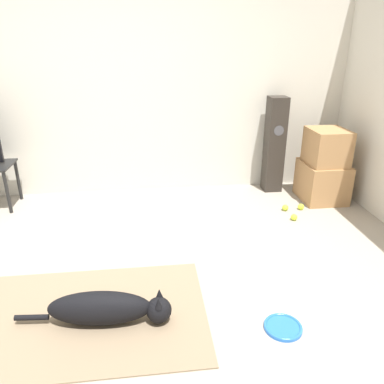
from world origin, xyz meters
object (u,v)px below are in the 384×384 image
at_px(cardboard_box_lower, 322,181).
at_px(tennis_ball_by_boxes, 294,217).
at_px(tennis_ball_near_speaker, 301,207).
at_px(cardboard_box_upper, 327,147).
at_px(floor_speaker, 274,145).
at_px(tennis_ball_loose_on_carpet, 285,208).
at_px(frisbee, 283,327).
at_px(dog, 108,308).

relative_size(cardboard_box_lower, tennis_ball_by_boxes, 7.81).
height_order(tennis_ball_by_boxes, tennis_ball_near_speaker, same).
distance_m(cardboard_box_upper, floor_speaker, 0.59).
bearing_deg(tennis_ball_near_speaker, tennis_ball_loose_on_carpet, -178.98).
height_order(floor_speaker, tennis_ball_by_boxes, floor_speaker).
height_order(floor_speaker, tennis_ball_loose_on_carpet, floor_speaker).
distance_m(frisbee, cardboard_box_lower, 2.27).
relative_size(cardboard_box_lower, tennis_ball_loose_on_carpet, 7.81).
height_order(dog, tennis_ball_loose_on_carpet, dog).
bearing_deg(floor_speaker, dog, -129.74).
height_order(tennis_ball_near_speaker, tennis_ball_loose_on_carpet, same).
distance_m(dog, frisbee, 1.12).
xyz_separation_m(dog, floor_speaker, (1.77, 2.13, 0.44)).
relative_size(tennis_ball_by_boxes, tennis_ball_near_speaker, 1.00).
xyz_separation_m(cardboard_box_lower, tennis_ball_loose_on_carpet, (-0.51, -0.26, -0.18)).
xyz_separation_m(frisbee, tennis_ball_loose_on_carpet, (0.63, 1.70, 0.02)).
distance_m(frisbee, tennis_ball_by_boxes, 1.60).
height_order(dog, frisbee, dog).
distance_m(tennis_ball_by_boxes, tennis_ball_loose_on_carpet, 0.23).
bearing_deg(cardboard_box_upper, frisbee, -120.19).
bearing_deg(floor_speaker, tennis_ball_near_speaker, -77.68).
distance_m(dog, cardboard_box_lower, 2.85).
height_order(tennis_ball_by_boxes, tennis_ball_loose_on_carpet, same).
xyz_separation_m(dog, tennis_ball_by_boxes, (1.74, 1.28, -0.09)).
height_order(cardboard_box_lower, cardboard_box_upper, cardboard_box_upper).
xyz_separation_m(floor_speaker, tennis_ball_loose_on_carpet, (-0.04, -0.62, -0.52)).
distance_m(cardboard_box_upper, tennis_ball_by_boxes, 0.90).
xyz_separation_m(cardboard_box_upper, tennis_ball_by_boxes, (-0.49, -0.48, -0.59)).
bearing_deg(cardboard_box_upper, dog, -141.71).
bearing_deg(tennis_ball_near_speaker, cardboard_box_upper, 36.79).
bearing_deg(tennis_ball_loose_on_carpet, tennis_ball_by_boxes, -88.09).
relative_size(dog, frisbee, 4.11).
bearing_deg(cardboard_box_upper, tennis_ball_near_speaker, -143.21).
bearing_deg(tennis_ball_near_speaker, frisbee, -115.36).
distance_m(dog, tennis_ball_near_speaker, 2.44).
height_order(cardboard_box_upper, tennis_ball_loose_on_carpet, cardboard_box_upper).
xyz_separation_m(cardboard_box_upper, floor_speaker, (-0.46, 0.37, -0.06)).
bearing_deg(tennis_ball_loose_on_carpet, frisbee, -110.36).
bearing_deg(tennis_ball_by_boxes, tennis_ball_near_speaker, 54.45).
distance_m(floor_speaker, tennis_ball_by_boxes, 1.00).
bearing_deg(dog, cardboard_box_lower, 38.41).
xyz_separation_m(cardboard_box_lower, tennis_ball_by_boxes, (-0.50, -0.49, -0.18)).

